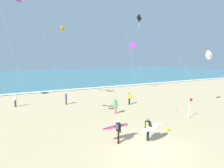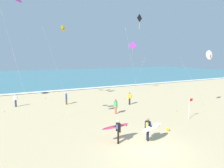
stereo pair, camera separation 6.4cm
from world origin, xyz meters
name	(u,v)px [view 2 (the right image)]	position (x,y,z in m)	size (l,w,h in m)	color
ground_plane	(148,149)	(0.00, 0.00, 0.00)	(160.00, 160.00, 0.00)	tan
ocean_water	(38,76)	(0.00, 55.41, 0.04)	(160.00, 60.00, 0.08)	teal
shoreline_foam	(60,90)	(0.00, 25.71, 0.09)	(160.00, 1.29, 0.01)	white
surfer_lead	(117,128)	(-1.32, 1.86, 1.05)	(2.27, 0.97, 1.71)	black
surfer_trailing	(150,127)	(0.87, 0.92, 1.04)	(2.14, 1.15, 1.71)	black
kite_diamond_violet_near	(133,47)	(11.72, 19.86, 7.81)	(2.60, 1.81, 8.71)	purple
kite_delta_golden_high	(63,29)	(0.09, 22.14, 10.45)	(4.02, 2.75, 11.01)	yellow
kite_diamond_charcoal_low	(139,21)	(9.74, 15.33, 11.28)	(3.66, 1.20, 12.38)	black
kite_delta_ivory_distant	(210,55)	(13.42, 5.91, 6.27)	(5.40, 0.40, 6.86)	white
bystander_yellow_top	(130,98)	(5.59, 11.13, 0.81)	(0.45, 0.31, 1.59)	black
bystander_green_top	(116,106)	(2.03, 8.27, 0.81)	(0.31, 0.45, 1.59)	#D8593F
bystander_blue_top	(66,98)	(-1.58, 14.91, 0.81)	(0.30, 0.46, 1.59)	#4C3D2D
bystander_white_top	(15,100)	(-7.41, 16.59, 0.81)	(0.50, 0.22, 1.59)	#2D334C
lifeguard_flag	(190,106)	(7.65, 3.40, 1.27)	(0.45, 0.05, 2.10)	silver
beach_ball	(168,129)	(3.49, 1.87, 0.14)	(0.28, 0.28, 0.28)	yellow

